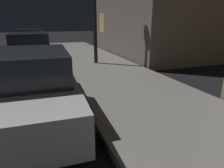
{
  "coord_description": "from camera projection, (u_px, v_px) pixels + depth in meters",
  "views": [
    {
      "loc": [
        3.13,
        0.18,
        1.97
      ],
      "look_at": [
        4.19,
        2.96,
        1.02
      ],
      "focal_mm": 31.88,
      "sensor_mm": 36.0,
      "label": 1
    }
  ],
  "objects": [
    {
      "name": "car_silver",
      "position": [
        26.0,
        87.0,
        3.96
      ],
      "size": [
        2.3,
        4.11,
        1.43
      ],
      "color": "#B7B7BF",
      "rests_on": "ground"
    },
    {
      "name": "car_black",
      "position": [
        30.0,
        49.0,
        9.36
      ],
      "size": [
        2.15,
        4.47,
        1.43
      ],
      "color": "black",
      "rests_on": "ground"
    },
    {
      "name": "car_white",
      "position": [
        31.0,
        39.0,
        14.38
      ],
      "size": [
        2.2,
        4.65,
        1.43
      ],
      "color": "silver",
      "rests_on": "ground"
    },
    {
      "name": "car_green",
      "position": [
        32.0,
        34.0,
        19.98
      ],
      "size": [
        2.01,
        4.49,
        1.43
      ],
      "color": "#19592D",
      "rests_on": "ground"
    }
  ]
}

